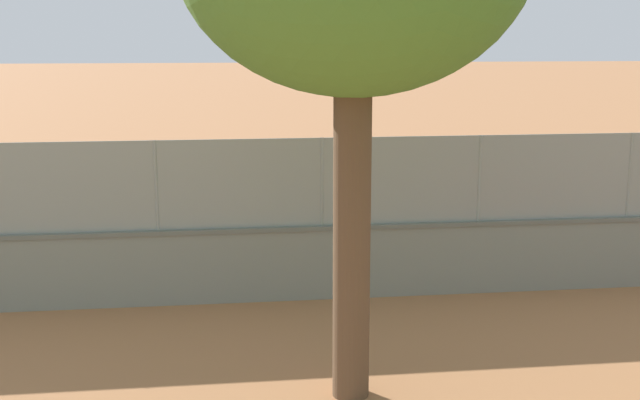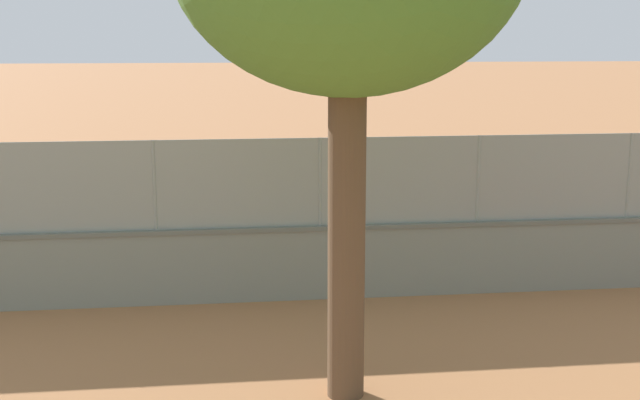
# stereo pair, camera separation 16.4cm
# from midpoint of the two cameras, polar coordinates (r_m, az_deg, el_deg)

# --- Properties ---
(ground_plane) EXTENTS (260.00, 260.00, 0.00)m
(ground_plane) POSITION_cam_midpoint_polar(r_m,az_deg,el_deg) (27.89, -3.55, 1.09)
(ground_plane) COLOR #A36B42
(perimeter_wall) EXTENTS (28.53, 0.32, 1.46)m
(perimeter_wall) POSITION_cam_midpoint_polar(r_m,az_deg,el_deg) (15.98, 5.37, -4.14)
(perimeter_wall) COLOR gray
(perimeter_wall) RESTS_ON ground_plane
(fence_panel_on_wall) EXTENTS (28.03, 0.07, 1.70)m
(fence_panel_on_wall) POSITION_cam_midpoint_polar(r_m,az_deg,el_deg) (15.64, 5.48, 1.41)
(fence_panel_on_wall) COLOR gray
(fence_panel_on_wall) RESTS_ON perimeter_wall
(player_crossing_court) EXTENTS (0.95, 0.95, 1.65)m
(player_crossing_court) POSITION_cam_midpoint_polar(r_m,az_deg,el_deg) (21.37, 11.83, 0.31)
(player_crossing_court) COLOR black
(player_crossing_court) RESTS_ON ground_plane
(player_at_service_line) EXTENTS (0.71, 1.00, 1.51)m
(player_at_service_line) POSITION_cam_midpoint_polar(r_m,az_deg,el_deg) (23.94, -5.88, 1.45)
(player_at_service_line) COLOR #B2B2B2
(player_at_service_line) RESTS_ON ground_plane
(player_foreground_swinging) EXTENTS (0.93, 0.69, 1.67)m
(player_foreground_swinging) POSITION_cam_midpoint_polar(r_m,az_deg,el_deg) (21.01, -12.09, 0.13)
(player_foreground_swinging) COLOR black
(player_foreground_swinging) RESTS_ON ground_plane
(sports_ball) EXTENTS (0.09, 0.09, 0.09)m
(sports_ball) POSITION_cam_midpoint_polar(r_m,az_deg,el_deg) (20.51, 16.89, -3.09)
(sports_ball) COLOR white
(sports_ball) RESTS_ON ground_plane
(spare_ball_by_wall) EXTENTS (0.08, 0.08, 0.08)m
(spare_ball_by_wall) POSITION_cam_midpoint_polar(r_m,az_deg,el_deg) (17.41, 12.55, -5.44)
(spare_ball_by_wall) COLOR #3399D8
(spare_ball_by_wall) RESTS_ON ground_plane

